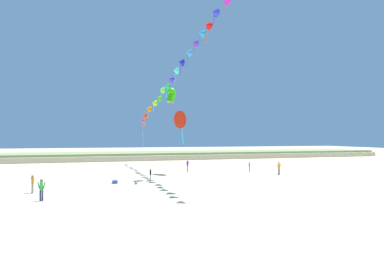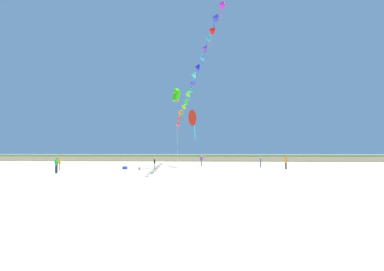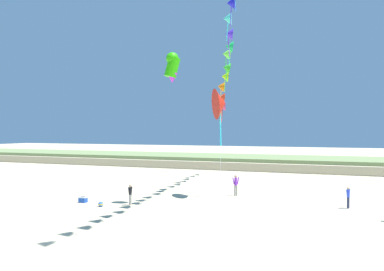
% 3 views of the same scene
% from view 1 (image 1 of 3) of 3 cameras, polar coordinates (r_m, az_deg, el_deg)
% --- Properties ---
extents(ground_plane, '(240.00, 240.00, 0.00)m').
position_cam_1_polar(ground_plane, '(20.54, 2.74, -14.42)').
color(ground_plane, beige).
extents(dune_ridge, '(120.00, 13.93, 1.57)m').
position_cam_1_polar(dune_ridge, '(63.24, -8.81, -4.35)').
color(dune_ridge, '#BFAE8B').
rests_on(dune_ridge, ground).
extents(person_near_left, '(0.53, 0.46, 1.75)m').
position_cam_1_polar(person_near_left, '(37.30, -0.99, -6.60)').
color(person_near_left, gray).
rests_on(person_near_left, ground).
extents(person_near_right, '(0.44, 0.48, 1.65)m').
position_cam_1_polar(person_near_right, '(27.19, -31.91, -8.87)').
color(person_near_right, gray).
rests_on(person_near_right, ground).
extents(person_mid_center, '(0.21, 0.53, 1.51)m').
position_cam_1_polar(person_mid_center, '(29.69, -9.21, -8.40)').
color(person_mid_center, gray).
rests_on(person_mid_center, ground).
extents(person_far_left, '(0.61, 0.24, 1.73)m').
position_cam_1_polar(person_far_left, '(23.52, -30.46, -10.08)').
color(person_far_left, '#282D4C').
rests_on(person_far_left, ground).
extents(person_far_right, '(0.30, 0.51, 1.51)m').
position_cam_1_polar(person_far_right, '(38.18, 12.62, -6.66)').
color(person_far_right, '#282D4C').
rests_on(person_far_right, ground).
extents(person_far_center, '(0.42, 0.55, 1.75)m').
position_cam_1_polar(person_far_center, '(36.49, 18.74, -6.70)').
color(person_far_center, '#726656').
rests_on(person_far_center, ground).
extents(kite_banner_string, '(12.30, 30.44, 26.40)m').
position_cam_1_polar(kite_banner_string, '(38.58, -1.01, 17.73)').
color(kite_banner_string, '#D0376B').
extents(large_kite_low_lead, '(2.25, 2.68, 4.66)m').
position_cam_1_polar(large_kite_low_lead, '(36.03, -2.23, 3.56)').
color(large_kite_low_lead, red).
extents(large_kite_mid_trail, '(1.45, 1.32, 2.22)m').
position_cam_1_polar(large_kite_mid_trail, '(31.64, -4.59, 8.71)').
color(large_kite_mid_trail, '#2BBF0A').
extents(beach_cooler, '(0.58, 0.41, 0.46)m').
position_cam_1_polar(beach_cooler, '(29.34, -16.75, -9.78)').
color(beach_cooler, blue).
rests_on(beach_cooler, ground).
extents(beach_ball, '(0.36, 0.36, 0.36)m').
position_cam_1_polar(beach_ball, '(28.43, -12.33, -10.16)').
color(beach_ball, blue).
rests_on(beach_ball, ground).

